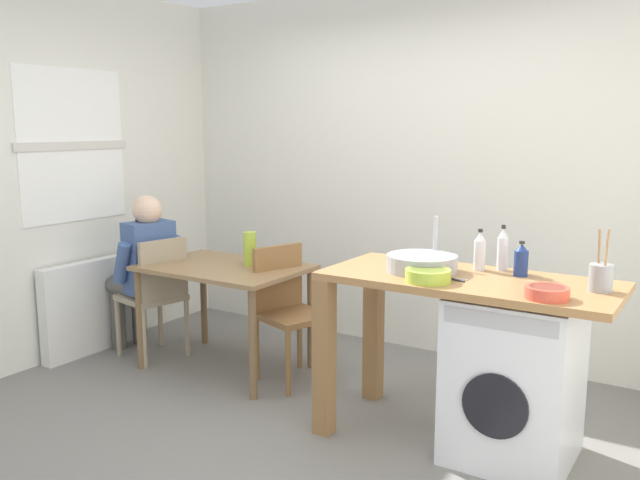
{
  "coord_description": "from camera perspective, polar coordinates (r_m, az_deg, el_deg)",
  "views": [
    {
      "loc": [
        2.04,
        -2.88,
        1.7
      ],
      "look_at": [
        -0.06,
        0.45,
        1.02
      ],
      "focal_mm": 37.58,
      "sensor_mm": 36.0,
      "label": 1
    }
  ],
  "objects": [
    {
      "name": "mixing_bowl",
      "position": [
        3.41,
        9.18,
        -2.92
      ],
      "size": [
        0.23,
        0.23,
        0.06
      ],
      "color": "#A8C63D",
      "rests_on": "kitchen_counter"
    },
    {
      "name": "tap",
      "position": [
        3.78,
        9.8,
        -0.08
      ],
      "size": [
        0.02,
        0.02,
        0.28
      ],
      "primitive_type": "cylinder",
      "color": "#B2B2B7",
      "rests_on": "kitchen_counter"
    },
    {
      "name": "bottle_clear_small",
      "position": [
        3.64,
        16.75,
        -1.66
      ],
      "size": [
        0.07,
        0.07,
        0.18
      ],
      "color": "navy",
      "rests_on": "kitchen_counter"
    },
    {
      "name": "vase",
      "position": [
        4.63,
        -5.99,
        -0.74
      ],
      "size": [
        0.09,
        0.09,
        0.24
      ],
      "primitive_type": "cylinder",
      "color": "#A8C63D",
      "rests_on": "dining_table"
    },
    {
      "name": "sink_basin",
      "position": [
        3.64,
        8.66,
        -1.97
      ],
      "size": [
        0.38,
        0.38,
        0.09
      ],
      "primitive_type": "cylinder",
      "color": "#9EA0A5",
      "rests_on": "kitchen_counter"
    },
    {
      "name": "radiator",
      "position": [
        5.33,
        -19.05,
        -5.42
      ],
      "size": [
        0.1,
        0.8,
        0.7
      ],
      "primitive_type": "cube",
      "color": "white",
      "rests_on": "ground_plane"
    },
    {
      "name": "ground_plane",
      "position": [
        3.92,
        -2.84,
        -15.93
      ],
      "size": [
        5.46,
        5.46,
        0.0
      ],
      "primitive_type": "plane",
      "color": "slate"
    },
    {
      "name": "wall_back",
      "position": [
        5.07,
        8.55,
        5.73
      ],
      "size": [
        4.6,
        0.1,
        2.7
      ],
      "primitive_type": "cube",
      "color": "silver",
      "rests_on": "ground_plane"
    },
    {
      "name": "bottle_tall_green",
      "position": [
        3.72,
        13.44,
        -0.95
      ],
      "size": [
        0.06,
        0.06,
        0.23
      ],
      "color": "silver",
      "rests_on": "kitchen_counter"
    },
    {
      "name": "kitchen_counter",
      "position": [
        3.66,
        9.32,
        -5.17
      ],
      "size": [
        1.5,
        0.68,
        0.92
      ],
      "color": "#9E7042",
      "rests_on": "ground_plane"
    },
    {
      "name": "chair_person_seat",
      "position": [
        5.01,
        -13.75,
        -4.26
      ],
      "size": [
        0.47,
        0.47,
        0.9
      ],
      "rotation": [
        0.0,
        0.0,
        1.36
      ],
      "color": "gray",
      "rests_on": "ground_plane"
    },
    {
      "name": "utensil_crock",
      "position": [
        3.43,
        22.79,
        -2.91
      ],
      "size": [
        0.11,
        0.11,
        0.3
      ],
      "color": "gray",
      "rests_on": "kitchen_counter"
    },
    {
      "name": "seated_person",
      "position": [
        5.11,
        -14.79,
        -2.15
      ],
      "size": [
        0.54,
        0.54,
        1.2
      ],
      "rotation": [
        0.0,
        0.0,
        1.36
      ],
      "color": "#595651",
      "rests_on": "ground_plane"
    },
    {
      "name": "washing_machine",
      "position": [
        3.62,
        16.2,
        -11.16
      ],
      "size": [
        0.6,
        0.61,
        0.86
      ],
      "color": "silver",
      "rests_on": "ground_plane"
    },
    {
      "name": "wall_window_side",
      "position": [
        5.1,
        -23.19,
        5.1
      ],
      "size": [
        0.12,
        3.8,
        2.7
      ],
      "color": "silver",
      "rests_on": "ground_plane"
    },
    {
      "name": "chair_opposite",
      "position": [
        4.5,
        -2.8,
        -5.59
      ],
      "size": [
        0.51,
        0.51,
        0.9
      ],
      "rotation": [
        0.0,
        0.0,
        -1.9
      ],
      "color": "olive",
      "rests_on": "ground_plane"
    },
    {
      "name": "dining_table",
      "position": [
        4.69,
        -8.15,
        -3.32
      ],
      "size": [
        1.1,
        0.76,
        0.74
      ],
      "color": "olive",
      "rests_on": "ground_plane"
    },
    {
      "name": "colander",
      "position": [
        3.22,
        18.75,
        -4.19
      ],
      "size": [
        0.2,
        0.2,
        0.06
      ],
      "color": "#D84C38",
      "rests_on": "kitchen_counter"
    },
    {
      "name": "scissors",
      "position": [
        3.48,
        11.18,
        -3.28
      ],
      "size": [
        0.15,
        0.06,
        0.01
      ],
      "color": "#B2B2B7",
      "rests_on": "kitchen_counter"
    },
    {
      "name": "bottle_squat_brown",
      "position": [
        3.75,
        15.28,
        -0.81
      ],
      "size": [
        0.06,
        0.06,
        0.25
      ],
      "color": "silver",
      "rests_on": "kitchen_counter"
    }
  ]
}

